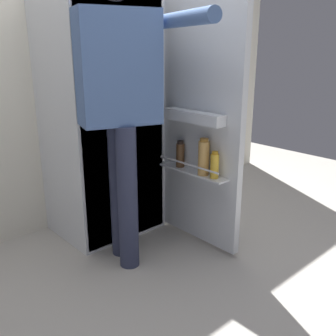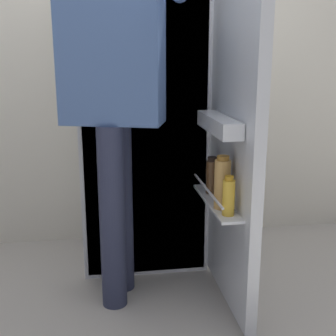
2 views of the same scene
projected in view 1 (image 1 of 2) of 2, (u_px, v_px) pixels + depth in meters
ground_plane at (151, 253)px, 2.53m from camera, size 6.14×6.14×0.00m
kitchen_wall at (72, 45)px, 2.75m from camera, size 4.40×0.10×2.65m
refrigerator at (109, 122)px, 2.65m from camera, size 0.74×1.23×1.63m
person at (121, 90)px, 2.15m from camera, size 0.59×0.85×1.76m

